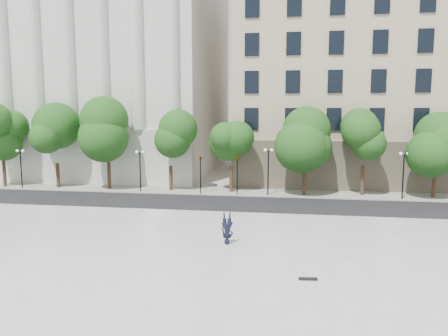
{
  "coord_description": "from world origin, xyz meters",
  "views": [
    {
      "loc": [
        7.89,
        -17.61,
        8.05
      ],
      "look_at": [
        3.68,
        10.0,
        4.29
      ],
      "focal_mm": 35.0,
      "sensor_mm": 36.0,
      "label": 1
    }
  ],
  "objects_px": {
    "traffic_light_east": "(237,157)",
    "person_lying": "(227,240)",
    "skateboard": "(308,279)",
    "traffic_light_west": "(200,157)"
  },
  "relations": [
    {
      "from": "traffic_light_east",
      "to": "person_lying",
      "type": "distance_m",
      "value": 16.48
    },
    {
      "from": "person_lying",
      "to": "skateboard",
      "type": "xyz_separation_m",
      "value": [
        4.35,
        -4.65,
        -0.21
      ]
    },
    {
      "from": "traffic_light_west",
      "to": "traffic_light_east",
      "type": "bearing_deg",
      "value": 0.0
    },
    {
      "from": "traffic_light_west",
      "to": "person_lying",
      "type": "relative_size",
      "value": 2.26
    },
    {
      "from": "person_lying",
      "to": "traffic_light_west",
      "type": "bearing_deg",
      "value": 98.64
    },
    {
      "from": "person_lying",
      "to": "skateboard",
      "type": "relative_size",
      "value": 2.16
    },
    {
      "from": "skateboard",
      "to": "traffic_light_east",
      "type": "bearing_deg",
      "value": 100.48
    },
    {
      "from": "traffic_light_west",
      "to": "skateboard",
      "type": "height_order",
      "value": "traffic_light_west"
    },
    {
      "from": "traffic_light_west",
      "to": "person_lying",
      "type": "distance_m",
      "value": 17.13
    },
    {
      "from": "traffic_light_east",
      "to": "person_lying",
      "type": "xyz_separation_m",
      "value": [
        1.4,
        -16.15,
        -2.93
      ]
    }
  ]
}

